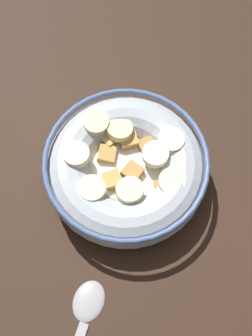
# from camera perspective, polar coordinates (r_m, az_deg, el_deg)

# --- Properties ---
(ground_plane) EXTENTS (1.00, 1.00, 0.02)m
(ground_plane) POSITION_cam_1_polar(r_m,az_deg,el_deg) (0.54, -0.00, -1.62)
(ground_plane) COLOR #332116
(cereal_bowl) EXTENTS (0.18, 0.18, 0.06)m
(cereal_bowl) POSITION_cam_1_polar(r_m,az_deg,el_deg) (0.50, -0.00, -0.04)
(cereal_bowl) COLOR #B2BCC6
(cereal_bowl) RESTS_ON ground_plane
(spoon) EXTENTS (0.03, 0.14, 0.01)m
(spoon) POSITION_cam_1_polar(r_m,az_deg,el_deg) (0.49, -5.12, -18.21)
(spoon) COLOR #A5A5AD
(spoon) RESTS_ON ground_plane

